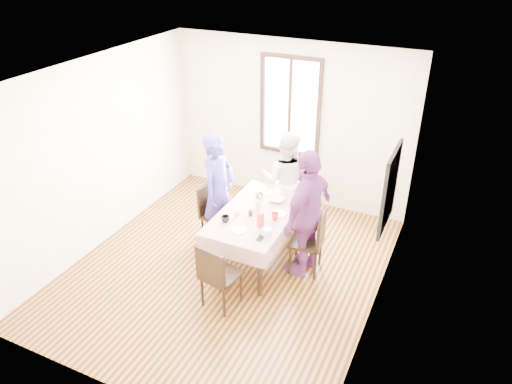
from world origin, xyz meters
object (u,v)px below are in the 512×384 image
at_px(dining_table, 258,236).
at_px(person_left, 218,191).
at_px(chair_right, 306,242).
at_px(person_far, 286,180).
at_px(chair_near, 221,274).
at_px(person_right, 307,213).
at_px(chair_far, 286,198).
at_px(chair_left, 218,215).

bearing_deg(dining_table, person_left, 168.12).
xyz_separation_m(chair_right, person_far, (-0.70, 0.98, 0.32)).
distance_m(dining_table, chair_right, 0.71).
bearing_deg(chair_near, person_far, 99.67).
relative_size(chair_near, person_right, 0.51).
xyz_separation_m(chair_far, person_left, (-0.68, -0.91, 0.40)).
bearing_deg(person_left, chair_left, 94.78).
bearing_deg(chair_right, dining_table, 87.30).
height_order(chair_far, person_left, person_left).
height_order(person_far, person_right, person_right).
xyz_separation_m(dining_table, chair_right, (0.70, 0.05, 0.08)).
distance_m(chair_right, chair_near, 1.30).
relative_size(chair_left, chair_far, 1.00).
height_order(chair_right, person_far, person_far).
xyz_separation_m(chair_right, chair_near, (-0.70, -1.10, 0.00)).
height_order(person_left, person_far, person_left).
bearing_deg(chair_far, chair_right, 123.11).
xyz_separation_m(chair_far, person_far, (0.00, -0.02, 0.32)).
height_order(chair_left, chair_far, same).
relative_size(chair_near, person_far, 0.58).
distance_m(chair_left, person_left, 0.40).
xyz_separation_m(dining_table, person_right, (0.68, 0.05, 0.52)).
distance_m(chair_right, chair_far, 1.22).
bearing_deg(chair_far, chair_near, 88.20).
distance_m(chair_far, person_right, 1.29).
distance_m(person_left, person_far, 1.12).
height_order(person_left, person_right, person_right).
bearing_deg(person_right, dining_table, -75.28).
xyz_separation_m(chair_right, person_left, (-1.38, 0.10, 0.40)).
xyz_separation_m(person_left, person_far, (0.68, 0.89, -0.08)).
bearing_deg(person_far, chair_right, 115.85).
distance_m(person_far, person_right, 1.20).
xyz_separation_m(chair_left, chair_far, (0.70, 0.91, 0.00)).
bearing_deg(person_far, chair_far, -99.57).
height_order(chair_near, person_left, person_left).
bearing_deg(chair_near, person_left, 129.37).
distance_m(chair_right, person_right, 0.44).
relative_size(chair_far, person_left, 0.53).
height_order(chair_near, person_right, person_right).
bearing_deg(chair_near, chair_far, 99.67).
bearing_deg(person_right, person_far, -134.60).
bearing_deg(person_right, chair_right, 100.71).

